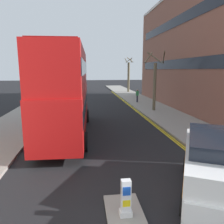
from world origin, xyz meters
TOP-DOWN VIEW (x-y plane):
  - sidewalk_right at (6.50, 16.00)m, footprint 4.00×80.00m
  - sidewalk_left at (-6.50, 16.00)m, footprint 4.00×80.00m
  - kerb_line_outer at (4.40, 14.00)m, footprint 0.10×56.00m
  - kerb_line_inner at (4.24, 14.00)m, footprint 0.10×56.00m
  - traffic_island at (0.00, 3.94)m, footprint 1.10×2.20m
  - keep_left_bollard at (0.00, 3.94)m, footprint 0.36×0.28m
  - double_decker_bus_away at (-2.29, 12.93)m, footprint 3.05×10.88m
  - taxi_minivan at (3.15, 4.67)m, footprint 3.83×5.13m
  - pedestrian_far at (5.66, 25.75)m, footprint 0.34×0.22m
  - street_tree_near at (6.03, 20.02)m, footprint 2.21×2.23m
  - street_tree_mid at (7.23, 39.17)m, footprint 1.53×1.62m

SIDE VIEW (x-z plane):
  - kerb_line_outer at x=4.40m, z-range 0.00..0.01m
  - kerb_line_inner at x=4.24m, z-range 0.00..0.01m
  - traffic_island at x=0.00m, z-range 0.00..0.10m
  - sidewalk_right at x=6.50m, z-range 0.00..0.14m
  - sidewalk_left at x=-6.50m, z-range 0.00..0.14m
  - keep_left_bollard at x=0.00m, z-range 0.05..1.16m
  - pedestrian_far at x=5.66m, z-range 0.18..1.80m
  - taxi_minivan at x=3.15m, z-range 0.01..2.13m
  - street_tree_near at x=6.03m, z-range 0.00..5.92m
  - double_decker_bus_away at x=-2.29m, z-range 0.21..5.85m
  - street_tree_mid at x=7.23m, z-range -0.08..6.26m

